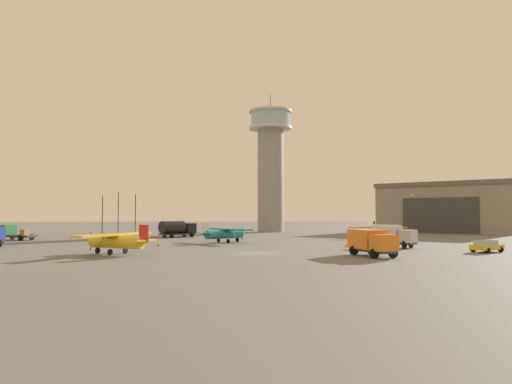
# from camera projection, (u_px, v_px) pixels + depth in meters

# --- Properties ---
(ground_plane) EXTENTS (400.00, 400.00, 0.00)m
(ground_plane) POSITION_uv_depth(u_px,v_px,m) (255.00, 253.00, 52.56)
(ground_plane) COLOR #60605E
(control_tower) EXTENTS (10.43, 10.43, 33.56)m
(control_tower) POSITION_uv_depth(u_px,v_px,m) (271.00, 161.00, 114.05)
(control_tower) COLOR gray
(control_tower) RESTS_ON ground_plane
(hangar) EXTENTS (36.54, 35.81, 11.60)m
(hangar) POSITION_uv_depth(u_px,v_px,m) (452.00, 208.00, 112.17)
(hangar) COLOR gray
(hangar) RESTS_ON ground_plane
(airplane_orange) EXTENTS (10.23, 8.01, 3.01)m
(airplane_orange) POSITION_uv_depth(u_px,v_px,m) (377.00, 231.00, 82.70)
(airplane_orange) COLOR orange
(airplane_orange) RESTS_ON ground_plane
(airplane_yellow) EXTENTS (8.36, 10.43, 3.26)m
(airplane_yellow) POSITION_uv_depth(u_px,v_px,m) (117.00, 240.00, 50.90)
(airplane_yellow) COLOR gold
(airplane_yellow) RESTS_ON ground_plane
(airplane_teal) EXTENTS (8.36, 9.30, 3.16)m
(airplane_teal) POSITION_uv_depth(u_px,v_px,m) (224.00, 233.00, 70.80)
(airplane_teal) COLOR teal
(airplane_teal) RESTS_ON ground_plane
(truck_fuel_tanker_silver) EXTENTS (5.58, 5.55, 2.98)m
(truck_fuel_tanker_silver) POSITION_uv_depth(u_px,v_px,m) (392.00, 235.00, 61.10)
(truck_fuel_tanker_silver) COLOR #38383D
(truck_fuel_tanker_silver) RESTS_ON ground_plane
(truck_flatbed_green) EXTENTS (7.04, 5.01, 2.52)m
(truck_flatbed_green) POSITION_uv_depth(u_px,v_px,m) (12.00, 233.00, 78.41)
(truck_flatbed_green) COLOR #38383D
(truck_flatbed_green) RESTS_ON ground_plane
(truck_box_orange) EXTENTS (4.03, 6.70, 2.73)m
(truck_box_orange) POSITION_uv_depth(u_px,v_px,m) (371.00, 241.00, 48.79)
(truck_box_orange) COLOR #38383D
(truck_box_orange) RESTS_ON ground_plane
(truck_fuel_tanker_black) EXTENTS (6.80, 6.37, 3.04)m
(truck_fuel_tanker_black) POSITION_uv_depth(u_px,v_px,m) (177.00, 228.00, 86.69)
(truck_fuel_tanker_black) COLOR #38383D
(truck_fuel_tanker_black) RESTS_ON ground_plane
(car_yellow) EXTENTS (4.44, 3.63, 1.37)m
(car_yellow) POSITION_uv_depth(u_px,v_px,m) (486.00, 246.00, 53.61)
(car_yellow) COLOR gold
(car_yellow) RESTS_ON ground_plane
(light_post_west) EXTENTS (0.44, 0.44, 9.21)m
(light_post_west) POSITION_uv_depth(u_px,v_px,m) (118.00, 209.00, 99.45)
(light_post_west) COLOR #38383D
(light_post_west) RESTS_ON ground_plane
(light_post_east) EXTENTS (0.44, 0.44, 8.34)m
(light_post_east) POSITION_uv_depth(u_px,v_px,m) (412.00, 211.00, 96.51)
(light_post_east) COLOR #38383D
(light_post_east) RESTS_ON ground_plane
(light_post_north) EXTENTS (0.44, 0.44, 8.22)m
(light_post_north) POSITION_uv_depth(u_px,v_px,m) (102.00, 211.00, 92.18)
(light_post_north) COLOR #38383D
(light_post_north) RESTS_ON ground_plane
(light_post_centre) EXTENTS (0.44, 0.44, 8.59)m
(light_post_centre) POSITION_uv_depth(u_px,v_px,m) (135.00, 210.00, 94.06)
(light_post_centre) COLOR #38383D
(light_post_centre) RESTS_ON ground_plane
(traffic_cone_near_left) EXTENTS (0.36, 0.36, 0.72)m
(traffic_cone_near_left) POSITION_uv_depth(u_px,v_px,m) (346.00, 244.00, 62.10)
(traffic_cone_near_left) COLOR black
(traffic_cone_near_left) RESTS_ON ground_plane
(traffic_cone_near_right) EXTENTS (0.36, 0.36, 0.72)m
(traffic_cone_near_right) POSITION_uv_depth(u_px,v_px,m) (159.00, 243.00, 65.03)
(traffic_cone_near_right) COLOR black
(traffic_cone_near_right) RESTS_ON ground_plane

